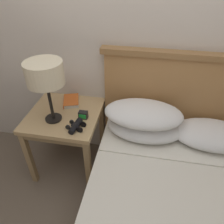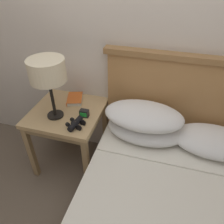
{
  "view_description": "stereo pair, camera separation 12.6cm",
  "coord_description": "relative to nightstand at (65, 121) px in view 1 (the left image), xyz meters",
  "views": [
    {
      "loc": [
        0.14,
        -0.72,
        1.68
      ],
      "look_at": [
        -0.1,
        0.58,
        0.71
      ],
      "focal_mm": 35.0,
      "sensor_mm": 36.0,
      "label": 1
    },
    {
      "loc": [
        0.26,
        -0.69,
        1.68
      ],
      "look_at": [
        -0.1,
        0.58,
        0.71
      ],
      "focal_mm": 35.0,
      "sensor_mm": 36.0,
      "label": 2
    }
  ],
  "objects": [
    {
      "name": "alarm_clock",
      "position": [
        0.18,
        -0.04,
        0.11
      ],
      "size": [
        0.07,
        0.05,
        0.06
      ],
      "color": "black",
      "rests_on": "nightstand"
    },
    {
      "name": "nightstand",
      "position": [
        0.0,
        0.0,
        0.0
      ],
      "size": [
        0.58,
        0.58,
        0.61
      ],
      "color": "tan",
      "rests_on": "ground_plane"
    },
    {
      "name": "wall_back",
      "position": [
        0.51,
        0.31,
        0.77
      ],
      "size": [
        8.0,
        0.06,
        2.6
      ],
      "color": "silver",
      "rests_on": "ground_plane"
    },
    {
      "name": "binoculars_pair",
      "position": [
        0.16,
        -0.17,
        0.1
      ],
      "size": [
        0.15,
        0.16,
        0.05
      ],
      "color": "black",
      "rests_on": "nightstand"
    },
    {
      "name": "table_lamp",
      "position": [
        -0.05,
        -0.09,
        0.47
      ],
      "size": [
        0.27,
        0.27,
        0.48
      ],
      "color": "black",
      "rests_on": "nightstand"
    },
    {
      "name": "book_on_nightstand",
      "position": [
        0.01,
        0.16,
        0.1
      ],
      "size": [
        0.18,
        0.22,
        0.04
      ],
      "color": "silver",
      "rests_on": "nightstand"
    }
  ]
}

